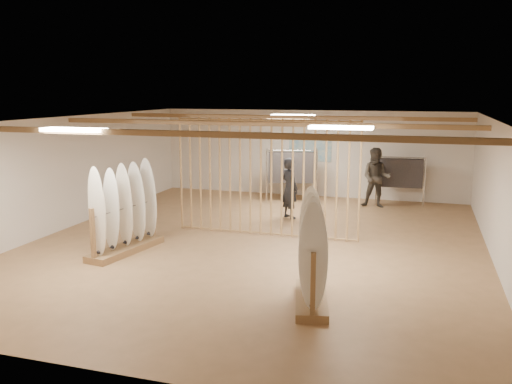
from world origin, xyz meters
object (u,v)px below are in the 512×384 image
(shopper_b, at_px, (376,174))
(rack_left, at_px, (125,223))
(clothing_rack_a, at_px, (292,167))
(clothing_rack_b, at_px, (401,173))
(rack_right, at_px, (312,268))
(shopper_a, at_px, (290,184))

(shopper_b, bearing_deg, rack_left, -124.68)
(clothing_rack_a, relative_size, shopper_b, 0.83)
(clothing_rack_a, relative_size, clothing_rack_b, 1.11)
(rack_right, distance_m, shopper_b, 7.91)
(clothing_rack_b, xyz_separation_m, shopper_a, (-2.79, -2.70, -0.04))
(clothing_rack_a, bearing_deg, rack_right, -88.50)
(clothing_rack_a, relative_size, shopper_a, 0.89)
(rack_left, distance_m, clothing_rack_b, 8.72)
(rack_right, bearing_deg, clothing_rack_a, 93.07)
(clothing_rack_b, height_order, shopper_a, shopper_a)
(clothing_rack_b, relative_size, shopper_b, 0.75)
(clothing_rack_b, bearing_deg, clothing_rack_a, -173.03)
(rack_right, relative_size, clothing_rack_a, 1.10)
(shopper_a, bearing_deg, shopper_b, -96.24)
(clothing_rack_a, xyz_separation_m, shopper_a, (0.47, -2.18, -0.14))
(rack_left, relative_size, rack_right, 1.14)
(shopper_a, distance_m, shopper_b, 2.98)
(rack_right, distance_m, clothing_rack_a, 8.30)
(shopper_b, bearing_deg, shopper_a, -132.92)
(rack_left, xyz_separation_m, shopper_b, (4.74, 6.23, 0.35))
(rack_left, distance_m, shopper_a, 4.90)
(rack_right, bearing_deg, shopper_b, 74.82)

